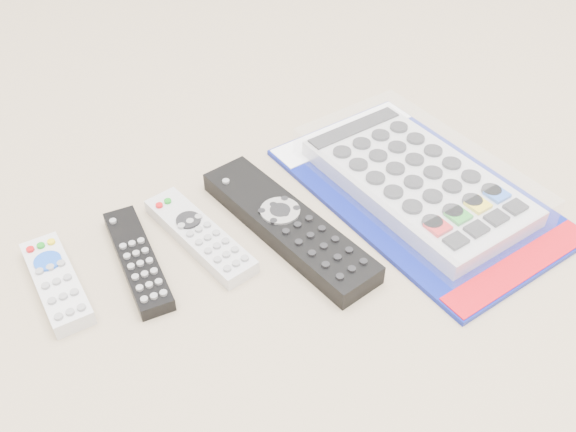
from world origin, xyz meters
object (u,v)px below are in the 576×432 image
remote_small_grey (56,282)px  remote_large_black (288,225)px  remote_silver_dvd (200,235)px  jumbo_remote_packaged (417,179)px  remote_slim_black (138,260)px

remote_small_grey → remote_large_black: size_ratio=0.53×
remote_silver_dvd → jumbo_remote_packaged: (0.27, -0.07, 0.01)m
remote_silver_dvd → remote_large_black: remote_large_black is taller
jumbo_remote_packaged → remote_small_grey: bearing=166.5°
remote_silver_dvd → remote_large_black: 0.10m
remote_slim_black → remote_large_black: (0.17, -0.05, 0.00)m
remote_small_grey → remote_large_black: (0.26, -0.06, 0.00)m
remote_silver_dvd → remote_small_grey: bearing=166.0°
jumbo_remote_packaged → remote_silver_dvd: bearing=163.6°
remote_silver_dvd → jumbo_remote_packaged: size_ratio=0.47×
remote_slim_black → remote_large_black: 0.18m
remote_small_grey → remote_silver_dvd: size_ratio=0.80×
remote_slim_black → remote_large_black: bearing=-8.2°
remote_silver_dvd → remote_slim_black: bearing=170.0°
remote_large_black → remote_slim_black: bearing=157.6°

